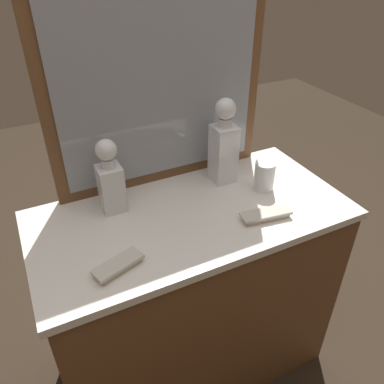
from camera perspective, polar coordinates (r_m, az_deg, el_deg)
ground_plane at (r=1.90m, az=-0.00°, el=-23.17°), size 6.00×6.00×0.00m
dresser at (r=1.57m, az=-0.00°, el=-15.01°), size 1.06×0.52×0.82m
dresser_mirror at (r=1.31m, az=-4.91°, el=16.38°), size 0.77×0.03×0.76m
crystal_decanter_front at (r=1.40m, az=4.70°, el=6.35°), size 0.08×0.08×0.32m
crystal_decanter_far_right at (r=1.27m, az=-11.95°, el=1.34°), size 0.08×0.08×0.26m
crystal_tumbler_center at (r=1.40m, az=10.63°, el=2.20°), size 0.07×0.07×0.11m
silver_brush_left at (r=1.27m, az=10.85°, el=-3.36°), size 0.17×0.08×0.02m
silver_brush_center at (r=1.10m, az=-10.86°, el=-10.66°), size 0.15×0.10×0.02m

